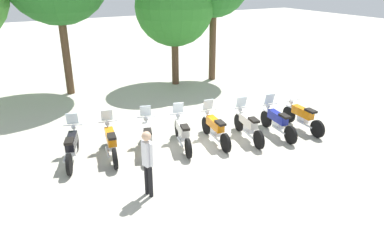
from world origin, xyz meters
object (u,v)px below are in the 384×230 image
object	(u,v)px
motorcycle_2	(147,136)
motorcycle_6	(277,121)
motorcycle_1	(111,141)
motorcycle_4	(215,128)
motorcycle_3	(182,132)
motorcycle_0	(72,146)
person_0	(147,158)
motorcycle_7	(302,117)
tree_2	(174,7)
motorcycle_5	(248,125)

from	to	relation	value
motorcycle_2	motorcycle_6	size ratio (longest dim) A/B	0.97
motorcycle_1	motorcycle_6	size ratio (longest dim) A/B	1.00
motorcycle_4	motorcycle_6	distance (m)	2.35
motorcycle_3	motorcycle_4	bearing A→B (deg)	-86.92
motorcycle_0	motorcycle_4	bearing A→B (deg)	-83.22
motorcycle_1	person_0	xyz separation A→B (m)	(0.22, -2.59, 0.57)
motorcycle_6	motorcycle_7	size ratio (longest dim) A/B	1.00
motorcycle_1	motorcycle_6	bearing A→B (deg)	-92.73
person_0	tree_2	xyz separation A→B (m)	(5.14, 8.92, 2.84)
motorcycle_7	tree_2	bearing A→B (deg)	14.91
motorcycle_1	motorcycle_2	world-z (taller)	same
motorcycle_0	motorcycle_4	distance (m)	4.66
motorcycle_6	motorcycle_5	bearing A→B (deg)	87.08
motorcycle_6	person_0	size ratio (longest dim) A/B	1.20
tree_2	motorcycle_1	bearing A→B (deg)	-130.25
motorcycle_5	motorcycle_7	world-z (taller)	motorcycle_5
motorcycle_2	motorcycle_3	bearing A→B (deg)	-84.25
motorcycle_4	motorcycle_5	xyz separation A→B (m)	(1.15, -0.33, 0.00)
motorcycle_0	tree_2	world-z (taller)	tree_2
motorcycle_0	tree_2	distance (m)	9.53
motorcycle_1	motorcycle_3	bearing A→B (deg)	-91.92
motorcycle_3	person_0	size ratio (longest dim) A/B	1.18
motorcycle_0	motorcycle_4	xyz separation A→B (m)	(4.57, -0.94, 0.00)
motorcycle_1	motorcycle_0	bearing A→B (deg)	86.57
motorcycle_0	person_0	bearing A→B (deg)	-136.12
motorcycle_0	motorcycle_7	world-z (taller)	motorcycle_0
person_0	motorcycle_1	bearing A→B (deg)	78.32
motorcycle_4	tree_2	world-z (taller)	tree_2
motorcycle_3	motorcycle_1	bearing A→B (deg)	92.87
motorcycle_2	motorcycle_5	size ratio (longest dim) A/B	0.97
motorcycle_0	motorcycle_1	bearing A→B (deg)	-84.40
tree_2	motorcycle_2	bearing A→B (deg)	-122.81
motorcycle_0	motorcycle_6	world-z (taller)	same
motorcycle_1	motorcycle_7	distance (m)	6.98
motorcycle_1	motorcycle_3	xyz separation A→B (m)	(2.29, -0.46, 0.00)
person_0	tree_2	size ratio (longest dim) A/B	0.31
motorcycle_7	tree_2	world-z (taller)	tree_2
motorcycle_3	motorcycle_6	size ratio (longest dim) A/B	0.98
motorcycle_0	motorcycle_6	xyz separation A→B (m)	(6.86, -1.48, 0.00)
motorcycle_2	motorcycle_3	xyz separation A→B (m)	(1.14, -0.26, 0.00)
motorcycle_5	motorcycle_2	bearing A→B (deg)	87.27
motorcycle_5	person_0	distance (m)	4.67
motorcycle_1	motorcycle_3	world-z (taller)	same
motorcycle_0	motorcycle_5	size ratio (longest dim) A/B	0.97
motorcycle_6	tree_2	world-z (taller)	tree_2
motorcycle_1	tree_2	xyz separation A→B (m)	(5.36, 6.34, 3.40)
motorcycle_0	person_0	xyz separation A→B (m)	(1.36, -2.85, 0.57)
motorcycle_3	tree_2	distance (m)	8.20
motorcycle_1	motorcycle_7	bearing A→B (deg)	-91.36
motorcycle_0	motorcycle_7	distance (m)	8.15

